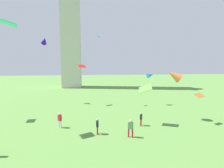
{
  "coord_description": "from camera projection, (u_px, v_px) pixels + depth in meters",
  "views": [
    {
      "loc": [
        0.19,
        -3.57,
        7.24
      ],
      "look_at": [
        2.93,
        15.69,
        5.04
      ],
      "focal_mm": 26.7,
      "sensor_mm": 36.0,
      "label": 1
    }
  ],
  "objects": [
    {
      "name": "kite_flying_3",
      "position": [
        199.0,
        95.0,
        20.47
      ],
      "size": [
        1.32,
        1.05,
        0.48
      ],
      "rotation": [
        0.0,
        0.0,
        3.49
      ],
      "color": "#BA6525"
    },
    {
      "name": "person_1",
      "position": [
        141.0,
        118.0,
        19.97
      ],
      "size": [
        0.4,
        0.48,
        1.6
      ],
      "rotation": [
        0.0,
        0.0,
        4.26
      ],
      "color": "red",
      "rests_on": "ground_plane"
    },
    {
      "name": "person_5",
      "position": [
        97.0,
        125.0,
        17.49
      ],
      "size": [
        0.27,
        0.52,
        1.69
      ],
      "rotation": [
        0.0,
        0.0,
        4.67
      ],
      "color": "red",
      "rests_on": "ground_plane"
    },
    {
      "name": "kite_flying_5",
      "position": [
        98.0,
        36.0,
        29.25
      ],
      "size": [
        0.9,
        0.8,
        0.5
      ],
      "rotation": [
        0.0,
        0.0,
        0.34
      ],
      "color": "#2580BE"
    },
    {
      "name": "kite_flying_4",
      "position": [
        174.0,
        75.0,
        21.8
      ],
      "size": [
        2.32,
        1.64,
        1.94
      ],
      "rotation": [
        0.0,
        0.0,
        4.5
      ],
      "color": "orange"
    },
    {
      "name": "person_3",
      "position": [
        60.0,
        119.0,
        19.29
      ],
      "size": [
        0.5,
        0.53,
        1.78
      ],
      "rotation": [
        0.0,
        0.0,
        5.41
      ],
      "color": "silver",
      "rests_on": "ground_plane"
    },
    {
      "name": "kite_flying_2",
      "position": [
        145.0,
        89.0,
        20.01
      ],
      "size": [
        1.58,
        1.64,
        1.22
      ],
      "rotation": [
        0.0,
        0.0,
        5.8
      ],
      "color": "#59E936"
    },
    {
      "name": "kite_flying_0",
      "position": [
        8.0,
        23.0,
        16.73
      ],
      "size": [
        1.93,
        1.59,
        0.63
      ],
      "rotation": [
        0.0,
        0.0,
        3.45
      ],
      "color": "#31E6C9"
    },
    {
      "name": "person_0",
      "position": [
        131.0,
        127.0,
        16.71
      ],
      "size": [
        0.55,
        0.48,
        1.83
      ],
      "rotation": [
        0.0,
        0.0,
        2.6
      ],
      "color": "red",
      "rests_on": "ground_plane"
    },
    {
      "name": "kite_flying_8",
      "position": [
        44.0,
        41.0,
        30.85
      ],
      "size": [
        1.61,
        1.94,
        1.57
      ],
      "rotation": [
        0.0,
        0.0,
        0.45
      ],
      "color": "#330ABE"
    },
    {
      "name": "kite_flying_6",
      "position": [
        82.0,
        66.0,
        29.87
      ],
      "size": [
        1.51,
        1.32,
        0.63
      ],
      "rotation": [
        0.0,
        0.0,
        3.58
      ],
      "color": "red"
    },
    {
      "name": "kite_flying_1",
      "position": [
        150.0,
        75.0,
        30.35
      ],
      "size": [
        1.54,
        1.2,
        1.08
      ],
      "rotation": [
        0.0,
        0.0,
        1.84
      ],
      "color": "#1B7FB8"
    }
  ]
}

